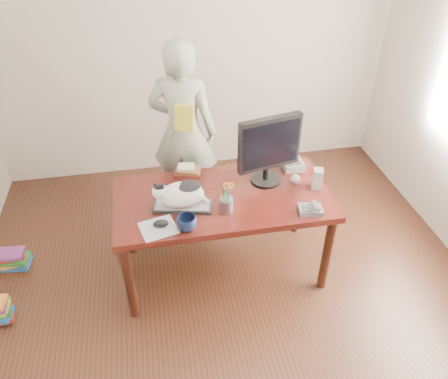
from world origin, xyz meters
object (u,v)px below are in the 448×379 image
desk (221,206)px  mouse (161,223)px  pen_cup (226,203)px  coffee_mug (187,223)px  phone (311,209)px  baseball (296,179)px  monitor (269,147)px  calculator (292,163)px  cat (180,194)px  book_stack (188,171)px  keyboard (183,206)px  speaker (317,179)px  book_pile_b (14,259)px  person (183,132)px

desk → mouse: 0.60m
pen_cup → coffee_mug: bearing=-153.8°
phone → baseball: (0.00, 0.36, 0.01)m
monitor → calculator: monitor is taller
cat → desk: bearing=37.9°
cat → book_stack: cat is taller
monitor → keyboard: bearing=-176.2°
phone → speaker: bearing=70.7°
book_stack → baseball: bearing=-3.3°
desk → mouse: bearing=-145.2°
cat → speaker: size_ratio=2.55×
book_pile_b → calculator: bearing=-1.2°
desk → mouse: size_ratio=13.38×
person → desk: bearing=123.8°
cat → baseball: cat is taller
keyboard → cat: cat is taller
baseball → book_stack: bearing=161.1°
desk → baseball: bearing=-1.3°
book_stack → monitor: bearing=-4.9°
baseball → cat: bearing=-171.2°
keyboard → baseball: size_ratio=5.98×
coffee_mug → person: bearing=84.6°
desk → book_stack: (-0.22, 0.26, 0.18)m
pen_cup → book_pile_b: bearing=163.2°
mouse → speaker: (1.19, 0.23, 0.06)m
speaker → book_stack: (-0.94, 0.36, -0.05)m
cat → calculator: 1.02m
mouse → calculator: (1.10, 0.55, 0.01)m
person → baseball: bearing=153.7°
monitor → phone: size_ratio=3.11×
coffee_mug → calculator: coffee_mug is taller
monitor → book_stack: (-0.59, 0.22, -0.28)m
pen_cup → coffee_mug: pen_cup is taller
keyboard → book_pile_b: bearing=175.7°
cat → monitor: (0.69, 0.19, 0.19)m
keyboard → coffee_mug: bearing=-77.1°
coffee_mug → person: 1.21m
mouse → book_stack: book_stack is taller
calculator → baseball: bearing=-101.1°
pen_cup → book_pile_b: size_ratio=0.95×
mouse → keyboard: bearing=32.9°
book_stack → book_pile_b: book_stack is taller
coffee_mug → book_stack: 0.66m
cat → mouse: (-0.15, -0.18, -0.10)m
keyboard → book_pile_b: keyboard is taller
desk → book_pile_b: size_ratio=6.20×
person → book_pile_b: size_ratio=6.44×
monitor → coffee_mug: 0.84m
cat → book_stack: 0.43m
pen_cup → book_stack: 0.55m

